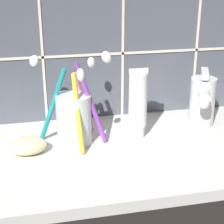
% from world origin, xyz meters
% --- Properties ---
extents(sink_counter, '(0.67, 0.33, 0.02)m').
position_xyz_m(sink_counter, '(0.00, 0.00, 0.01)').
color(sink_counter, silver).
rests_on(sink_counter, ground).
extents(tile_wall_backsplash, '(0.77, 0.02, 0.42)m').
position_xyz_m(tile_wall_backsplash, '(0.00, 0.17, 0.21)').
color(tile_wall_backsplash, '#4C515B').
rests_on(tile_wall_backsplash, ground).
extents(toothbrush_cup, '(0.15, 0.13, 0.18)m').
position_xyz_m(toothbrush_cup, '(-0.10, 0.04, 0.07)').
color(toothbrush_cup, silver).
rests_on(toothbrush_cup, sink_counter).
extents(toothpaste_tube, '(0.04, 0.04, 0.14)m').
position_xyz_m(toothpaste_tube, '(0.02, 0.04, 0.09)').
color(toothpaste_tube, white).
rests_on(toothpaste_tube, sink_counter).
extents(sink_faucet, '(0.06, 0.10, 0.12)m').
position_xyz_m(sink_faucet, '(0.17, 0.07, 0.08)').
color(sink_faucet, silver).
rests_on(sink_faucet, sink_counter).
extents(soap_bar, '(0.07, 0.05, 0.03)m').
position_xyz_m(soap_bar, '(-0.19, 0.02, 0.04)').
color(soap_bar, beige).
rests_on(soap_bar, sink_counter).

